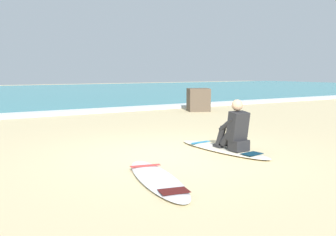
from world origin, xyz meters
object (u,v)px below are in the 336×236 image
Objects in this scene: surfboard_spare_near at (157,179)px; shoreline_rock at (198,100)px; surfboard_main at (223,149)px; surfer_seated at (235,130)px.

surfboard_spare_near is 9.52m from shoreline_rock.
surfboard_main is 2.63× the size of shoreline_rock.
shoreline_rock is at bearing 50.25° from surfboard_spare_near.
surfer_seated reaches higher than shoreline_rock.
surfboard_main is at bearing -122.59° from shoreline_rock.
surfboard_spare_near is 2.56× the size of shoreline_rock.
surfer_seated reaches higher than surfboard_main.
surfer_seated is at bearing -81.64° from surfboard_main.
shoreline_rock reaches higher than surfboard_main.
surfer_seated is 1.07× the size of shoreline_rock.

